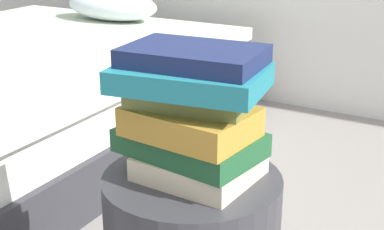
{
  "coord_description": "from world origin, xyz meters",
  "views": [
    {
      "loc": [
        0.55,
        -0.96,
        1.04
      ],
      "look_at": [
        0.0,
        0.0,
        0.64
      ],
      "focal_mm": 53.34,
      "sensor_mm": 36.0,
      "label": 1
    }
  ],
  "objects_px": {
    "bed": "(12,97)",
    "book_teal": "(192,78)",
    "book_olive": "(191,96)",
    "book_forest": "(190,143)",
    "book_navy": "(196,56)",
    "book_cream": "(199,166)",
    "book_ochre": "(192,122)"
  },
  "relations": [
    {
      "from": "book_forest",
      "to": "book_teal",
      "type": "xyz_separation_m",
      "value": [
        0.02,
        -0.02,
        0.15
      ]
    },
    {
      "from": "book_teal",
      "to": "book_forest",
      "type": "bearing_deg",
      "value": 123.63
    },
    {
      "from": "bed",
      "to": "book_navy",
      "type": "xyz_separation_m",
      "value": [
        1.4,
        -0.76,
        0.53
      ]
    },
    {
      "from": "book_teal",
      "to": "book_ochre",
      "type": "bearing_deg",
      "value": 155.87
    },
    {
      "from": "book_ochre",
      "to": "book_navy",
      "type": "xyz_separation_m",
      "value": [
        0.0,
        0.01,
        0.14
      ]
    },
    {
      "from": "bed",
      "to": "book_ochre",
      "type": "xyz_separation_m",
      "value": [
        1.4,
        -0.78,
        0.39
      ]
    },
    {
      "from": "book_cream",
      "to": "book_forest",
      "type": "distance_m",
      "value": 0.05
    },
    {
      "from": "book_forest",
      "to": "book_olive",
      "type": "xyz_separation_m",
      "value": [
        0.0,
        -0.0,
        0.11
      ]
    },
    {
      "from": "bed",
      "to": "book_teal",
      "type": "height_order",
      "value": "book_teal"
    },
    {
      "from": "book_olive",
      "to": "book_forest",
      "type": "bearing_deg",
      "value": 136.92
    },
    {
      "from": "book_cream",
      "to": "book_ochre",
      "type": "height_order",
      "value": "book_ochre"
    },
    {
      "from": "book_ochre",
      "to": "book_teal",
      "type": "bearing_deg",
      "value": -9.68
    },
    {
      "from": "book_cream",
      "to": "book_forest",
      "type": "bearing_deg",
      "value": -171.43
    },
    {
      "from": "book_olive",
      "to": "book_cream",
      "type": "bearing_deg",
      "value": 5.59
    },
    {
      "from": "book_ochre",
      "to": "book_teal",
      "type": "xyz_separation_m",
      "value": [
        0.0,
        -0.0,
        0.09
      ]
    },
    {
      "from": "book_olive",
      "to": "book_ochre",
      "type": "bearing_deg",
      "value": -63.52
    },
    {
      "from": "book_cream",
      "to": "book_olive",
      "type": "distance_m",
      "value": 0.16
    },
    {
      "from": "book_ochre",
      "to": "book_teal",
      "type": "height_order",
      "value": "book_teal"
    },
    {
      "from": "book_ochre",
      "to": "book_olive",
      "type": "height_order",
      "value": "book_olive"
    },
    {
      "from": "book_forest",
      "to": "book_olive",
      "type": "bearing_deg",
      "value": -26.8
    },
    {
      "from": "book_ochre",
      "to": "book_navy",
      "type": "relative_size",
      "value": 0.92
    },
    {
      "from": "book_cream",
      "to": "book_navy",
      "type": "xyz_separation_m",
      "value": [
        -0.01,
        -0.0,
        0.24
      ]
    },
    {
      "from": "book_cream",
      "to": "book_teal",
      "type": "bearing_deg",
      "value": -105.58
    },
    {
      "from": "book_forest",
      "to": "book_ochre",
      "type": "distance_m",
      "value": 0.06
    },
    {
      "from": "book_forest",
      "to": "book_navy",
      "type": "distance_m",
      "value": 0.19
    },
    {
      "from": "book_olive",
      "to": "book_teal",
      "type": "relative_size",
      "value": 0.82
    },
    {
      "from": "bed",
      "to": "book_teal",
      "type": "xyz_separation_m",
      "value": [
        1.4,
        -0.78,
        0.49
      ]
    },
    {
      "from": "bed",
      "to": "book_olive",
      "type": "distance_m",
      "value": 1.64
    },
    {
      "from": "book_cream",
      "to": "book_navy",
      "type": "bearing_deg",
      "value": -140.48
    },
    {
      "from": "bed",
      "to": "book_cream",
      "type": "distance_m",
      "value": 1.62
    },
    {
      "from": "bed",
      "to": "book_olive",
      "type": "height_order",
      "value": "book_olive"
    },
    {
      "from": "book_forest",
      "to": "book_navy",
      "type": "relative_size",
      "value": 1.06
    }
  ]
}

